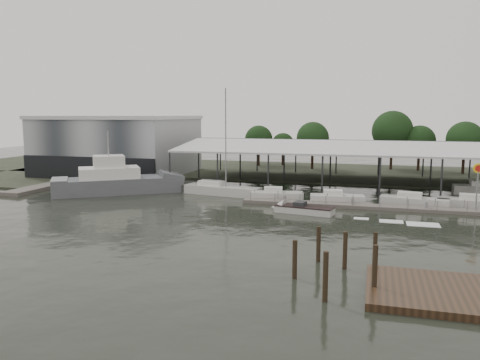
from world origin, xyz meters
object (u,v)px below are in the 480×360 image
(grey_trawler, at_px, (118,181))
(shell_fuel_sign, at_px, (478,178))
(white_sailboat, at_px, (221,190))
(speedboat_underway, at_px, (299,209))

(grey_trawler, bearing_deg, shell_fuel_sign, -37.27)
(white_sailboat, height_order, speedboat_underway, white_sailboat)
(grey_trawler, bearing_deg, speedboat_underway, -48.68)
(grey_trawler, height_order, white_sailboat, white_sailboat)
(speedboat_underway, bearing_deg, grey_trawler, -3.51)
(white_sailboat, bearing_deg, shell_fuel_sign, 2.22)
(shell_fuel_sign, xyz_separation_m, speedboat_underway, (-18.51, -4.61, -3.53))
(shell_fuel_sign, distance_m, speedboat_underway, 19.40)
(shell_fuel_sign, height_order, white_sailboat, white_sailboat)
(white_sailboat, bearing_deg, speedboat_underway, -26.36)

